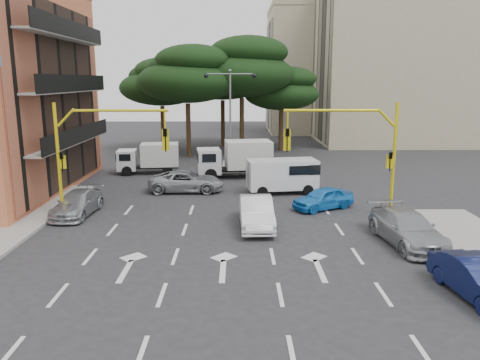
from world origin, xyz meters
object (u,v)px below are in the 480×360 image
Objects in this scene: box_truck_a at (149,159)px; car_silver_cross_a at (187,181)px; street_lamp_center at (230,101)px; box_truck_b at (235,159)px; car_navy_parked at (479,279)px; signal_mast_right at (360,144)px; car_blue_compact at (323,198)px; car_white_hatch at (256,212)px; van_white at (282,176)px; car_silver_wagon at (77,203)px; signal_mast_left at (92,145)px; car_silver_parked at (407,228)px.

car_silver_cross_a is at bearing -156.01° from box_truck_a.
street_lamp_center reaches higher than box_truck_b.
car_navy_parked is (8.53, -23.28, -4.76)m from street_lamp_center.
car_blue_compact is (-1.44, 1.71, -3.27)m from signal_mast_right.
box_truck_a is (-7.75, 13.53, 0.42)m from car_white_hatch.
van_white is at bearing -93.67° from car_silver_cross_a.
car_silver_wagon is 12.96m from box_truck_b.
street_lamp_center reaches higher than car_silver_wagon.
car_navy_parked is 0.73× the size of box_truck_b.
signal_mast_right is 11.67m from car_silver_cross_a.
signal_mast_right reaches higher than box_truck_a.
signal_mast_left reaches higher than car_silver_parked.
car_silver_cross_a is at bearing 129.93° from car_silver_parked.
van_white is (6.14, -0.36, 0.42)m from car_silver_cross_a.
car_blue_compact is 0.65× the size of box_truck_b.
street_lamp_center is 1.65× the size of box_truck_a.
car_navy_parked is 0.92× the size of van_white.
car_blue_compact is 9.12m from car_silver_cross_a.
box_truck_b reaches higher than car_silver_cross_a.
car_blue_compact is (5.36, -12.30, -4.81)m from street_lamp_center.
van_white is (3.41, -8.45, -4.33)m from street_lamp_center.
car_silver_parked is 10.64m from van_white.
box_truck_b is (-4.97, 8.72, 0.74)m from car_blue_compact.
signal_mast_right is 1.21× the size of car_silver_parked.
car_blue_compact is at bearing -117.75° from car_silver_cross_a.
signal_mast_right is 1.34× the size of car_white_hatch.
street_lamp_center reaches higher than signal_mast_left.
van_white is 5.74m from box_truck_b.
van_white reaches higher than car_silver_cross_a.
car_silver_cross_a is at bearing 49.02° from car_silver_wagon.
car_navy_parked is at bearing -79.46° from signal_mast_right.
car_silver_cross_a is (4.08, 5.92, -3.22)m from signal_mast_left.
box_truck_a is at bearing -132.08° from van_white.
car_blue_compact is 15.52m from box_truck_a.
street_lamp_center is 10.09m from van_white.
van_white is at bearing 27.23° from car_silver_wagon.
car_silver_wagon is at bearing 165.01° from box_truck_a.
car_navy_parked is at bearing -12.80° from car_blue_compact.
car_white_hatch is (1.49, -15.57, -4.69)m from street_lamp_center.
signal_mast_left is at bearing 157.51° from car_silver_parked.
car_silver_wagon is 16.68m from car_silver_parked.
street_lamp_center is 1.78× the size of van_white.
box_truck_b is at bearing -109.31° from box_truck_a.
box_truck_a reaches higher than car_navy_parked.
car_white_hatch is at bearing -163.63° from signal_mast_right.
street_lamp_center is at bearing 62.90° from car_silver_wagon.
signal_mast_right is 15.17m from car_silver_wagon.
car_white_hatch reaches higher than car_blue_compact.
car_silver_parked is 1.13× the size of van_white.
car_blue_compact is 6.32m from car_silver_parked.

